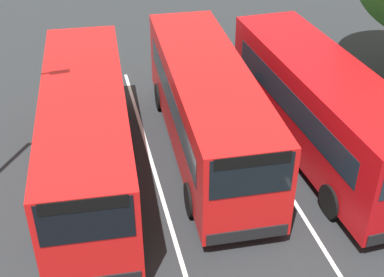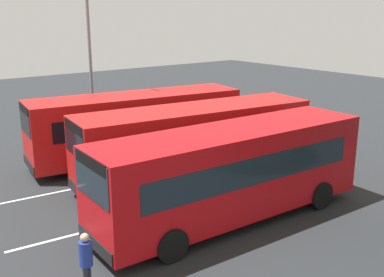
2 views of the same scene
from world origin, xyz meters
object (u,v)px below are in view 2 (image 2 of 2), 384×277
Objects in this scene: street_lamp at (92,56)px; bus_far_left at (136,124)px; bus_center_right at (232,171)px; pedestrian at (86,259)px; bus_center_left at (195,142)px.

bus_far_left is at bearing 4.49° from street_lamp.
street_lamp reaches higher than bus_far_left.
bus_center_right is 5.99× the size of pedestrian.
street_lamp is (0.56, -7.57, 2.85)m from bus_center_left.
bus_far_left reaches higher than pedestrian.
bus_center_right is 11.40m from street_lamp.
bus_center_left reaches higher than pedestrian.
bus_center_right is at bearing 91.81° from bus_far_left.
bus_center_right is 5.74m from pedestrian.
pedestrian is 14.01m from street_lamp.
pedestrian is at bearing 60.75° from bus_far_left.
bus_center_left is at bearing 5.28° from street_lamp.
bus_center_right is 1.24× the size of street_lamp.
bus_far_left is 3.92m from bus_center_left.
bus_center_left is 1.01× the size of bus_center_right.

